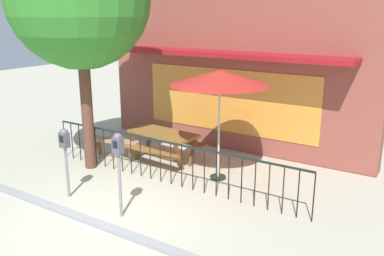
% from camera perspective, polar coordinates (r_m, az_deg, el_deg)
% --- Properties ---
extents(ground, '(40.00, 40.00, 0.00)m').
position_cam_1_polar(ground, '(8.00, -11.28, -11.67)').
color(ground, '#B1AE97').
extents(pub_storefront, '(7.76, 1.33, 5.10)m').
position_cam_1_polar(pub_storefront, '(11.14, 5.66, 9.94)').
color(pub_storefront, '#592427').
rests_on(pub_storefront, ground).
extents(patio_fence_front, '(6.54, 0.04, 0.97)m').
position_cam_1_polar(patio_fence_front, '(8.97, -3.71, -3.71)').
color(patio_fence_front, black).
rests_on(patio_fence_front, ground).
extents(picnic_table_left, '(1.91, 1.51, 0.79)m').
position_cam_1_polar(picnic_table_left, '(10.31, -4.06, -1.42)').
color(picnic_table_left, brown).
rests_on(picnic_table_left, ground).
extents(patio_umbrella, '(2.15, 2.15, 2.47)m').
position_cam_1_polar(patio_umbrella, '(8.83, 3.88, 6.92)').
color(patio_umbrella, black).
rests_on(patio_umbrella, ground).
extents(patio_bench, '(1.44, 0.58, 0.48)m').
position_cam_1_polar(patio_bench, '(10.84, -10.70, -2.24)').
color(patio_bench, '#A57856').
rests_on(patio_bench, ground).
extents(parking_meter_near, '(0.18, 0.17, 1.61)m').
position_cam_1_polar(parking_meter_near, '(7.42, -10.19, -3.41)').
color(parking_meter_near, gray).
rests_on(parking_meter_near, ground).
extents(parking_meter_far, '(0.18, 0.17, 1.45)m').
position_cam_1_polar(parking_meter_far, '(8.52, -17.23, -2.21)').
color(parking_meter_far, slate).
rests_on(parking_meter_far, ground).
extents(curb_edge, '(10.86, 0.20, 0.11)m').
position_cam_1_polar(curb_edge, '(7.75, -13.43, -12.77)').
color(curb_edge, gray).
rests_on(curb_edge, ground).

